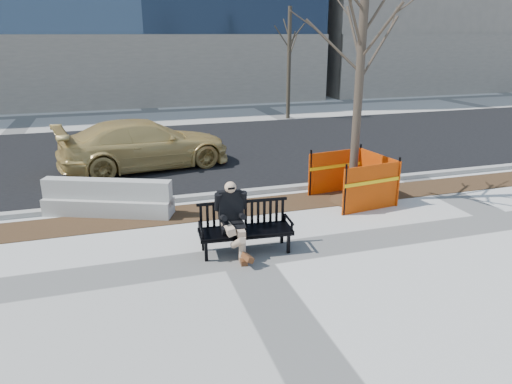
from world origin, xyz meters
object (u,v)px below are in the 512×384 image
seated_man (232,252)px  bench (246,251)px  sedan (147,168)px  tree_fence (351,200)px  jersey_barrier_left (110,214)px

seated_man → bench: bearing=-11.1°
bench → sedan: bearing=105.5°
bench → tree_fence: bearing=35.8°
sedan → jersey_barrier_left: (-1.21, -3.89, 0.00)m
bench → tree_fence: 3.99m
seated_man → tree_fence: size_ratio=0.23×
sedan → jersey_barrier_left: bearing=152.6°
tree_fence → sedan: size_ratio=1.17×
tree_fence → sedan: 6.67m
tree_fence → sedan: bearing=135.1°
tree_fence → jersey_barrier_left: 5.99m
jersey_barrier_left → bench: bearing=-26.2°
bench → sedan: sedan is taller
tree_fence → bench: bearing=-148.7°
bench → seated_man: bearing=168.9°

